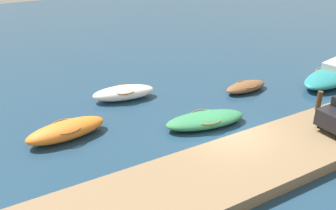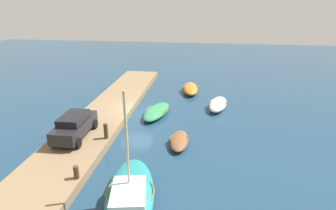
{
  "view_description": "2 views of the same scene",
  "coord_description": "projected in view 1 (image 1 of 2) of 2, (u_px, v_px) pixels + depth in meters",
  "views": [
    {
      "loc": [
        -10.36,
        -12.0,
        9.39
      ],
      "look_at": [
        -1.28,
        3.5,
        0.72
      ],
      "focal_mm": 40.23,
      "sensor_mm": 36.0,
      "label": 1
    },
    {
      "loc": [
        21.13,
        5.63,
        9.1
      ],
      "look_at": [
        0.98,
        2.84,
        1.37
      ],
      "focal_mm": 29.83,
      "sensor_mm": 36.0,
      "label": 2
    }
  ],
  "objects": [
    {
      "name": "dock_platform",
      "position": [
        262.0,
        159.0,
        16.19
      ],
      "size": [
        25.37,
        3.9,
        0.53
      ],
      "primitive_type": "cube",
      "color": "#846B4C",
      "rests_on": "ground_plane"
    },
    {
      "name": "sailboat_teal",
      "position": [
        335.0,
        74.0,
        24.64
      ],
      "size": [
        6.48,
        3.38,
        5.67
      ],
      "rotation": [
        0.0,
        0.0,
        0.19
      ],
      "color": "teal",
      "rests_on": "ground_plane"
    },
    {
      "name": "rowboat_white",
      "position": [
        124.0,
        93.0,
        22.2
      ],
      "size": [
        3.88,
        2.12,
        0.79
      ],
      "rotation": [
        0.0,
        0.0,
        -0.2
      ],
      "color": "white",
      "rests_on": "ground_plane"
    },
    {
      "name": "ground_plane",
      "position": [
        228.0,
        140.0,
        18.12
      ],
      "size": [
        84.0,
        84.0,
        0.0
      ],
      "primitive_type": "plane",
      "color": "navy"
    },
    {
      "name": "dinghy_brown",
      "position": [
        246.0,
        87.0,
        23.3
      ],
      "size": [
        2.98,
        1.3,
        0.56
      ],
      "rotation": [
        0.0,
        0.0,
        0.02
      ],
      "color": "brown",
      "rests_on": "ground_plane"
    },
    {
      "name": "rowboat_orange",
      "position": [
        66.0,
        130.0,
        18.16
      ],
      "size": [
        4.04,
        1.83,
        0.8
      ],
      "rotation": [
        0.0,
        0.0,
        0.09
      ],
      "color": "orange",
      "rests_on": "ground_plane"
    },
    {
      "name": "mooring_post_west",
      "position": [
        319.0,
        101.0,
        19.65
      ],
      "size": [
        0.27,
        0.27,
        1.04
      ],
      "primitive_type": "cylinder",
      "color": "#47331E",
      "rests_on": "dock_platform"
    },
    {
      "name": "motorboat_green",
      "position": [
        205.0,
        120.0,
        19.27
      ],
      "size": [
        4.51,
        2.4,
        0.65
      ],
      "rotation": [
        0.0,
        0.0,
        -0.18
      ],
      "color": "#2D7A4C",
      "rests_on": "ground_plane"
    }
  ]
}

